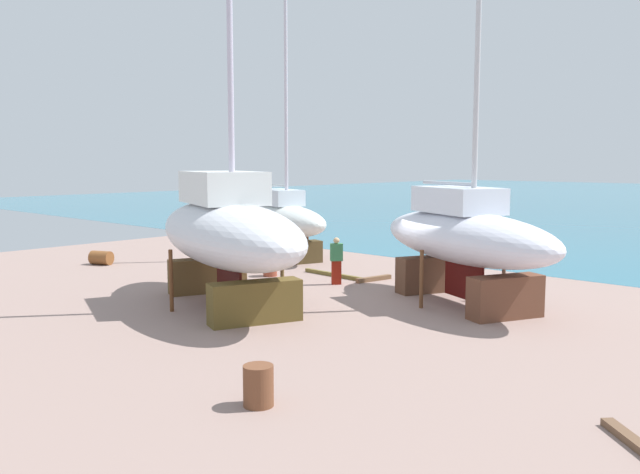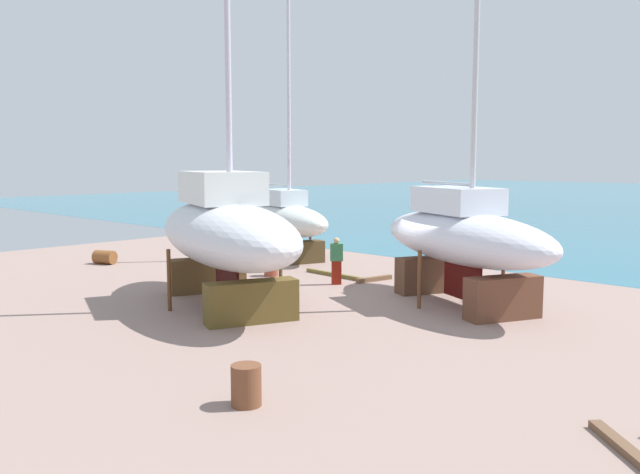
# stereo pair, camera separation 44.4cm
# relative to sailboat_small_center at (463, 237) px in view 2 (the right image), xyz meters

# --- Properties ---
(ground_plane) EXTENTS (42.72, 42.72, 0.00)m
(ground_plane) POSITION_rel_sailboat_small_center_xyz_m (-1.20, -4.18, -2.09)
(ground_plane) COLOR gray
(sailboat_small_center) EXTENTS (8.55, 5.90, 12.40)m
(sailboat_small_center) POSITION_rel_sailboat_small_center_xyz_m (0.00, 0.00, 0.00)
(sailboat_small_center) COLOR brown
(sailboat_small_center) RESTS_ON ground
(sailboat_far_slipway) EXTENTS (9.96, 6.46, 13.78)m
(sailboat_far_slipway) POSITION_rel_sailboat_small_center_xyz_m (-5.12, -5.15, 0.20)
(sailboat_far_slipway) COLOR brown
(sailboat_far_slipway) RESTS_ON ground
(sailboat_mid_port) EXTENTS (7.31, 4.30, 11.61)m
(sailboat_mid_port) POSITION_rel_sailboat_small_center_xyz_m (-11.13, 2.95, -0.33)
(sailboat_mid_port) COLOR #48381F
(sailboat_mid_port) RESTS_ON ground
(worker) EXTENTS (0.47, 0.49, 1.70)m
(worker) POSITION_rel_sailboat_small_center_xyz_m (-5.03, -0.25, -1.21)
(worker) COLOR maroon
(worker) RESTS_ON ground
(barrel_tipped_center) EXTENTS (1.07, 0.91, 0.59)m
(barrel_tipped_center) POSITION_rel_sailboat_small_center_xyz_m (-15.42, -3.74, -1.80)
(barrel_tipped_center) COLOR brown
(barrel_tipped_center) RESTS_ON ground
(barrel_rust_mid) EXTENTS (0.71, 0.71, 0.77)m
(barrel_rust_mid) POSITION_rel_sailboat_small_center_xyz_m (-8.04, -0.72, -1.71)
(barrel_rust_mid) COLOR brown
(barrel_rust_mid) RESTS_ON ground
(barrel_blue_faded) EXTENTS (0.65, 0.65, 0.75)m
(barrel_blue_faded) POSITION_rel_sailboat_small_center_xyz_m (1.80, -10.10, -1.72)
(barrel_blue_faded) COLOR brown
(barrel_blue_faded) RESTS_ON ground
(timber_long_fore) EXTENTS (2.97, 0.30, 0.14)m
(timber_long_fore) POSITION_rel_sailboat_small_center_xyz_m (-6.23, 0.88, -2.02)
(timber_long_fore) COLOR brown
(timber_long_fore) RESTS_ON ground
(timber_plank_near) EXTENTS (0.47, 1.61, 0.16)m
(timber_plank_near) POSITION_rel_sailboat_small_center_xyz_m (-4.46, 1.19, -2.01)
(timber_plank_near) COLOR brown
(timber_plank_near) RESTS_ON ground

